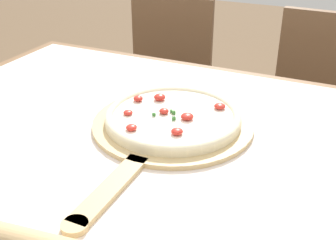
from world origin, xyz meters
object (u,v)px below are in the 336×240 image
pizza (173,117)px  chair_left (166,82)px  pizza_peel (169,127)px  chair_right (314,109)px

pizza → chair_left: size_ratio=0.39×
pizza_peel → chair_right: (0.28, 0.81, -0.25)m
pizza_peel → chair_left: 0.93m
chair_left → chair_right: size_ratio=1.00×
pizza → pizza_peel: bearing=-89.3°
pizza_peel → chair_right: chair_right is taller
chair_left → chair_right: (0.67, 0.00, 0.00)m
pizza_peel → pizza: bearing=90.7°
pizza_peel → chair_right: size_ratio=0.73×
chair_left → pizza: bearing=-70.5°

